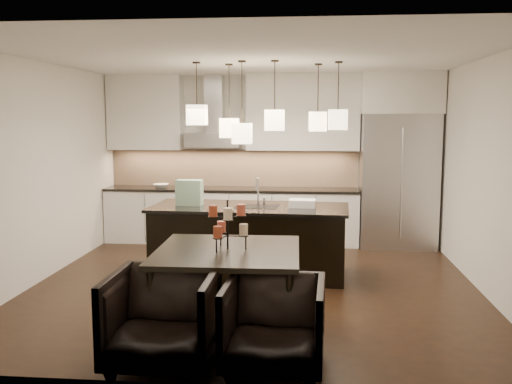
# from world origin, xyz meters

# --- Properties ---
(floor) EXTENTS (5.50, 5.50, 0.02)m
(floor) POSITION_xyz_m (0.00, 0.00, -0.01)
(floor) COLOR black
(floor) RESTS_ON ground
(ceiling) EXTENTS (5.50, 5.50, 0.02)m
(ceiling) POSITION_xyz_m (0.00, 0.00, 2.81)
(ceiling) COLOR white
(ceiling) RESTS_ON wall_back
(wall_back) EXTENTS (5.50, 0.02, 2.80)m
(wall_back) POSITION_xyz_m (0.00, 2.76, 1.40)
(wall_back) COLOR silver
(wall_back) RESTS_ON ground
(wall_front) EXTENTS (5.50, 0.02, 2.80)m
(wall_front) POSITION_xyz_m (0.00, -2.76, 1.40)
(wall_front) COLOR silver
(wall_front) RESTS_ON ground
(wall_left) EXTENTS (0.02, 5.50, 2.80)m
(wall_left) POSITION_xyz_m (-2.76, 0.00, 1.40)
(wall_left) COLOR silver
(wall_left) RESTS_ON ground
(wall_right) EXTENTS (0.02, 5.50, 2.80)m
(wall_right) POSITION_xyz_m (2.76, 0.00, 1.40)
(wall_right) COLOR silver
(wall_right) RESTS_ON ground
(refrigerator) EXTENTS (1.20, 0.72, 2.15)m
(refrigerator) POSITION_xyz_m (2.10, 2.38, 1.07)
(refrigerator) COLOR #B7B7BA
(refrigerator) RESTS_ON floor
(fridge_panel) EXTENTS (1.26, 0.72, 0.65)m
(fridge_panel) POSITION_xyz_m (2.10, 2.38, 2.47)
(fridge_panel) COLOR silver
(fridge_panel) RESTS_ON refrigerator
(lower_cabinets) EXTENTS (4.21, 0.62, 0.88)m
(lower_cabinets) POSITION_xyz_m (-0.62, 2.43, 0.44)
(lower_cabinets) COLOR silver
(lower_cabinets) RESTS_ON floor
(countertop) EXTENTS (4.21, 0.66, 0.04)m
(countertop) POSITION_xyz_m (-0.62, 2.43, 0.90)
(countertop) COLOR black
(countertop) RESTS_ON lower_cabinets
(backsplash) EXTENTS (4.21, 0.02, 0.63)m
(backsplash) POSITION_xyz_m (-0.62, 2.73, 1.24)
(backsplash) COLOR tan
(backsplash) RESTS_ON countertop
(upper_cab_left) EXTENTS (1.25, 0.35, 1.25)m
(upper_cab_left) POSITION_xyz_m (-2.10, 2.57, 2.17)
(upper_cab_left) COLOR silver
(upper_cab_left) RESTS_ON wall_back
(upper_cab_right) EXTENTS (1.85, 0.35, 1.25)m
(upper_cab_right) POSITION_xyz_m (0.55, 2.57, 2.17)
(upper_cab_right) COLOR silver
(upper_cab_right) RESTS_ON wall_back
(hood_canopy) EXTENTS (0.90, 0.52, 0.24)m
(hood_canopy) POSITION_xyz_m (-0.93, 2.48, 1.72)
(hood_canopy) COLOR #B7B7BA
(hood_canopy) RESTS_ON wall_back
(hood_chimney) EXTENTS (0.30, 0.28, 0.96)m
(hood_chimney) POSITION_xyz_m (-0.93, 2.59, 2.32)
(hood_chimney) COLOR #B7B7BA
(hood_chimney) RESTS_ON hood_canopy
(fruit_bowl) EXTENTS (0.26, 0.26, 0.06)m
(fruit_bowl) POSITION_xyz_m (-1.81, 2.38, 0.95)
(fruit_bowl) COLOR silver
(fruit_bowl) RESTS_ON countertop
(island_body) EXTENTS (2.57, 1.15, 0.88)m
(island_body) POSITION_xyz_m (-0.11, 0.47, 0.44)
(island_body) COLOR black
(island_body) RESTS_ON floor
(island_top) EXTENTS (2.65, 1.24, 0.04)m
(island_top) POSITION_xyz_m (-0.11, 0.47, 0.91)
(island_top) COLOR black
(island_top) RESTS_ON island_body
(faucet) EXTENTS (0.11, 0.25, 0.38)m
(faucet) POSITION_xyz_m (-0.01, 0.56, 1.12)
(faucet) COLOR silver
(faucet) RESTS_ON island_top
(tote_bag) EXTENTS (0.35, 0.20, 0.34)m
(tote_bag) POSITION_xyz_m (-0.92, 0.47, 1.10)
(tote_bag) COLOR #195530
(tote_bag) RESTS_ON island_top
(food_container) EXTENTS (0.36, 0.26, 0.10)m
(food_container) POSITION_xyz_m (0.59, 0.45, 0.98)
(food_container) COLOR silver
(food_container) RESTS_ON island_top
(dining_table) EXTENTS (1.40, 1.40, 0.82)m
(dining_table) POSITION_xyz_m (-0.10, -1.61, 0.41)
(dining_table) COLOR black
(dining_table) RESTS_ON floor
(candelabra) EXTENTS (0.40, 0.40, 0.48)m
(candelabra) POSITION_xyz_m (-0.10, -1.61, 1.07)
(candelabra) COLOR black
(candelabra) RESTS_ON dining_table
(candle_a) EXTENTS (0.09, 0.09, 0.11)m
(candle_a) POSITION_xyz_m (0.05, -1.60, 1.02)
(candle_a) COLOR beige
(candle_a) RESTS_ON candelabra
(candle_b) EXTENTS (0.09, 0.09, 0.11)m
(candle_b) POSITION_xyz_m (-0.18, -1.48, 1.02)
(candle_b) COLOR #C35039
(candle_b) RESTS_ON candelabra
(candle_c) EXTENTS (0.09, 0.09, 0.11)m
(candle_c) POSITION_xyz_m (-0.18, -1.74, 1.02)
(candle_c) COLOR #9D3C21
(candle_c) RESTS_ON candelabra
(candle_d) EXTENTS (0.09, 0.09, 0.11)m
(candle_d) POSITION_xyz_m (0.01, -1.51, 1.20)
(candle_d) COLOR #C35039
(candle_d) RESTS_ON candelabra
(candle_e) EXTENTS (0.09, 0.09, 0.11)m
(candle_e) POSITION_xyz_m (-0.25, -1.59, 1.20)
(candle_e) COLOR #9D3C21
(candle_e) RESTS_ON candelabra
(candle_f) EXTENTS (0.09, 0.09, 0.11)m
(candle_f) POSITION_xyz_m (-0.08, -1.75, 1.20)
(candle_f) COLOR beige
(candle_f) RESTS_ON candelabra
(armchair_left) EXTENTS (0.88, 0.91, 0.83)m
(armchair_left) POSITION_xyz_m (-0.54, -2.44, 0.41)
(armchair_left) COLOR black
(armchair_left) RESTS_ON floor
(armchair_right) EXTENTS (0.85, 0.88, 0.77)m
(armchair_right) POSITION_xyz_m (0.39, -2.42, 0.38)
(armchair_right) COLOR black
(armchair_right) RESTS_ON floor
(pendant_a) EXTENTS (0.24, 0.24, 0.26)m
(pendant_a) POSITION_xyz_m (-0.80, 0.44, 2.12)
(pendant_a) COLOR beige
(pendant_a) RESTS_ON ceiling
(pendant_b) EXTENTS (0.24, 0.24, 0.26)m
(pendant_b) POSITION_xyz_m (-0.41, 0.72, 1.95)
(pendant_b) COLOR beige
(pendant_b) RESTS_ON ceiling
(pendant_c) EXTENTS (0.24, 0.24, 0.26)m
(pendant_c) POSITION_xyz_m (0.23, 0.31, 2.06)
(pendant_c) COLOR beige
(pendant_c) RESTS_ON ceiling
(pendant_d) EXTENTS (0.24, 0.24, 0.26)m
(pendant_d) POSITION_xyz_m (0.78, 0.81, 2.04)
(pendant_d) COLOR beige
(pendant_d) RESTS_ON ceiling
(pendant_e) EXTENTS (0.24, 0.24, 0.26)m
(pendant_e) POSITION_xyz_m (1.03, 0.55, 2.06)
(pendant_e) COLOR beige
(pendant_e) RESTS_ON ceiling
(pendant_f) EXTENTS (0.24, 0.24, 0.26)m
(pendant_f) POSITION_xyz_m (-0.19, 0.33, 1.89)
(pendant_f) COLOR beige
(pendant_f) RESTS_ON ceiling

